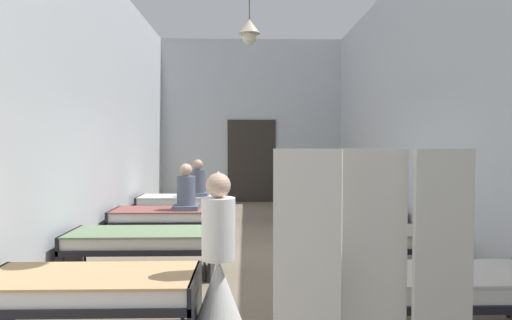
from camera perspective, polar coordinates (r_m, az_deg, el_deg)
ground_plane at (r=6.95m, az=0.16°, el=-12.62°), size 5.82×12.73×0.10m
room_shell at (r=7.93m, az=-0.08°, el=6.86°), size 5.62×12.33×4.74m
bed_left_row_0 at (r=4.30m, az=-20.80°, el=-15.44°), size 1.90×0.84×0.57m
bed_right_row_0 at (r=4.43m, az=22.65°, el=-14.94°), size 1.90×0.84×0.57m
bed_left_row_1 at (r=6.07m, az=-14.74°, el=-10.15°), size 1.90×0.84×0.57m
bed_right_row_1 at (r=6.16m, az=15.32°, el=-9.97°), size 1.90×0.84×0.57m
bed_left_row_2 at (r=7.89m, az=-11.53°, el=-7.23°), size 1.90×0.84×0.57m
bed_right_row_2 at (r=7.96m, az=11.36°, el=-7.14°), size 1.90×0.84×0.57m
bed_left_row_3 at (r=9.75m, az=-9.55°, el=-5.40°), size 1.90×0.84×0.57m
bed_right_row_3 at (r=9.81m, az=8.90°, el=-5.35°), size 1.90×0.84×0.57m
nurse_near_aisle at (r=4.05m, az=-4.89°, el=-15.10°), size 0.52×0.52×1.49m
patient_seated_primary at (r=9.57m, az=-7.57°, el=-2.94°), size 0.44×0.44×0.80m
patient_seated_secondary at (r=7.71m, az=-9.08°, el=-4.22°), size 0.44×0.44×0.80m
privacy_screen at (r=2.90m, az=15.13°, el=-15.62°), size 1.25×0.17×1.70m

